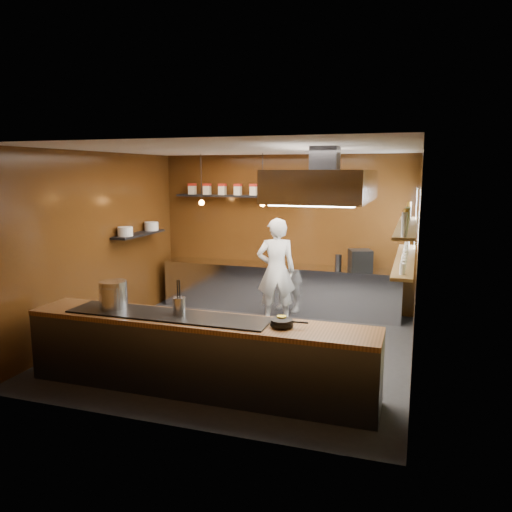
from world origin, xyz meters
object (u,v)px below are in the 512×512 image
at_px(extractor_hood, 324,185).
at_px(stockpot_small, 112,298).
at_px(chef, 276,271).
at_px(espresso_machine, 360,260).
at_px(stockpot_large, 113,294).

relative_size(extractor_hood, stockpot_small, 6.60).
distance_m(extractor_hood, stockpot_small, 3.12).
height_order(extractor_hood, chef, extractor_hood).
bearing_deg(chef, stockpot_small, 44.73).
relative_size(stockpot_small, espresso_machine, 0.79).
bearing_deg(stockpot_small, espresso_machine, 53.54).
bearing_deg(espresso_machine, extractor_hood, -114.93).
xyz_separation_m(extractor_hood, stockpot_small, (-2.50, -1.19, -1.42)).
distance_m(stockpot_large, stockpot_small, 0.06).
height_order(stockpot_large, chef, chef).
relative_size(stockpot_large, chef, 0.19).
relative_size(extractor_hood, stockpot_large, 5.58).
height_order(espresso_machine, chef, chef).
relative_size(stockpot_large, stockpot_small, 1.18).
bearing_deg(espresso_machine, stockpot_small, -146.16).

